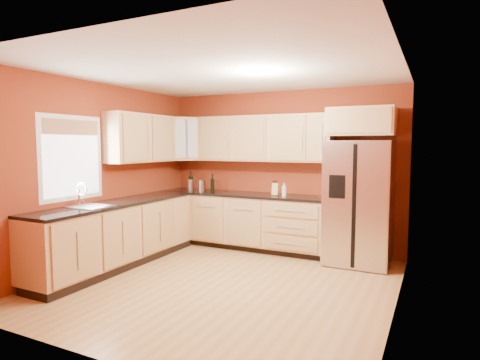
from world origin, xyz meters
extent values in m
plane|color=#A67D40|center=(0.00, 0.00, 0.00)|extent=(4.00, 4.00, 0.00)
plane|color=silver|center=(0.00, 0.00, 2.60)|extent=(4.00, 4.00, 0.00)
cube|color=maroon|center=(0.00, 2.00, 1.30)|extent=(4.00, 0.04, 2.60)
cube|color=maroon|center=(0.00, -2.00, 1.30)|extent=(4.00, 0.04, 2.60)
cube|color=maroon|center=(-2.00, 0.00, 1.30)|extent=(0.04, 4.00, 2.60)
cube|color=maroon|center=(2.00, 0.00, 1.30)|extent=(0.04, 4.00, 2.60)
cube|color=tan|center=(-0.55, 1.70, 0.44)|extent=(2.90, 0.60, 0.88)
cube|color=tan|center=(-1.70, 0.00, 0.44)|extent=(0.60, 2.80, 0.88)
cube|color=black|center=(-0.55, 1.69, 0.90)|extent=(2.90, 0.62, 0.04)
cube|color=black|center=(-1.69, 0.00, 0.90)|extent=(0.62, 2.80, 0.04)
cube|color=tan|center=(-0.25, 1.83, 1.83)|extent=(2.30, 0.33, 0.75)
cube|color=tan|center=(-1.83, 0.72, 1.83)|extent=(0.33, 1.35, 0.75)
cube|color=tan|center=(-1.67, 1.67, 1.83)|extent=(0.67, 0.67, 0.75)
cube|color=tan|center=(1.35, 1.70, 2.05)|extent=(0.92, 0.60, 0.40)
cube|color=#A6A6AA|center=(1.35, 1.62, 0.89)|extent=(0.90, 0.75, 1.78)
cube|color=white|center=(-1.98, -0.50, 1.55)|extent=(0.03, 0.90, 1.00)
cylinder|color=#A6A6AA|center=(-1.30, 1.62, 1.02)|extent=(0.13, 0.13, 0.19)
cylinder|color=#A6A6AA|center=(-1.56, 1.68, 1.01)|extent=(0.14, 0.14, 0.19)
cube|color=tan|center=(0.06, 1.65, 1.02)|extent=(0.11, 0.10, 0.19)
cylinder|color=white|center=(0.20, 1.65, 1.02)|extent=(0.07, 0.07, 0.20)
camera|label=1|loc=(2.34, -4.26, 1.72)|focal=30.00mm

